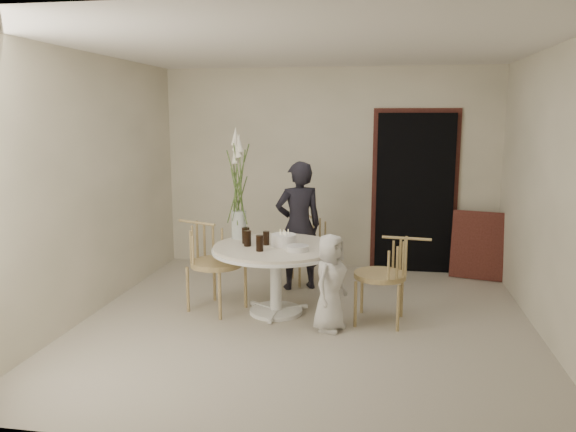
% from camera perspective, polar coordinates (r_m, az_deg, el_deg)
% --- Properties ---
extents(ground, '(4.50, 4.50, 0.00)m').
position_cam_1_polar(ground, '(5.77, 1.79, -10.81)').
color(ground, '#BAB49F').
rests_on(ground, ground).
extents(room_shell, '(4.50, 4.50, 4.50)m').
position_cam_1_polar(room_shell, '(5.40, 1.88, 5.45)').
color(room_shell, white).
rests_on(room_shell, ground).
extents(doorway, '(1.00, 0.10, 2.10)m').
position_cam_1_polar(doorway, '(7.61, 12.72, 2.25)').
color(doorway, black).
rests_on(doorway, ground).
extents(door_trim, '(1.12, 0.03, 2.22)m').
position_cam_1_polar(door_trim, '(7.64, 12.72, 2.74)').
color(door_trim, maroon).
rests_on(door_trim, ground).
extents(table, '(1.33, 1.33, 0.73)m').
position_cam_1_polar(table, '(5.87, -1.24, -4.12)').
color(table, white).
rests_on(table, ground).
extents(picture_frame, '(0.68, 0.34, 0.86)m').
position_cam_1_polar(picture_frame, '(7.57, 18.70, -2.83)').
color(picture_frame, maroon).
rests_on(picture_frame, ground).
extents(chair_far, '(0.59, 0.61, 0.84)m').
position_cam_1_polar(chair_far, '(7.09, 2.13, -2.20)').
color(chair_far, tan).
rests_on(chair_far, ground).
extents(chair_right, '(0.58, 0.54, 0.90)m').
position_cam_1_polar(chair_right, '(5.68, 10.61, -5.10)').
color(chair_right, tan).
rests_on(chair_right, ground).
extents(chair_left, '(0.69, 0.66, 0.95)m').
position_cam_1_polar(chair_left, '(6.10, -8.27, -3.69)').
color(chair_left, tan).
rests_on(chair_left, ground).
extents(girl, '(0.66, 0.56, 1.54)m').
position_cam_1_polar(girl, '(6.69, 1.08, -1.00)').
color(girl, black).
rests_on(girl, ground).
extents(boy, '(0.46, 0.55, 0.96)m').
position_cam_1_polar(boy, '(5.46, 4.31, -6.75)').
color(boy, silver).
rests_on(boy, ground).
extents(birthday_cake, '(0.26, 0.26, 0.17)m').
position_cam_1_polar(birthday_cake, '(5.82, -0.43, -2.46)').
color(birthday_cake, white).
rests_on(birthday_cake, table).
extents(cola_tumbler_a, '(0.07, 0.07, 0.14)m').
position_cam_1_polar(cola_tumbler_a, '(5.87, -2.23, -2.26)').
color(cola_tumbler_a, black).
rests_on(cola_tumbler_a, table).
extents(cola_tumbler_b, '(0.08, 0.08, 0.16)m').
position_cam_1_polar(cola_tumbler_b, '(5.60, -2.90, -2.78)').
color(cola_tumbler_b, black).
rests_on(cola_tumbler_b, table).
extents(cola_tumbler_c, '(0.10, 0.10, 0.17)m').
position_cam_1_polar(cola_tumbler_c, '(5.94, -4.32, -1.99)').
color(cola_tumbler_c, black).
rests_on(cola_tumbler_c, table).
extents(cola_tumbler_d, '(0.08, 0.08, 0.16)m').
position_cam_1_polar(cola_tumbler_d, '(5.82, -4.14, -2.28)').
color(cola_tumbler_d, black).
rests_on(cola_tumbler_d, table).
extents(plate_stack, '(0.29, 0.29, 0.06)m').
position_cam_1_polar(plate_stack, '(5.61, 0.96, -3.30)').
color(plate_stack, silver).
rests_on(plate_stack, table).
extents(flower_vase, '(0.16, 0.16, 1.22)m').
position_cam_1_polar(flower_vase, '(6.12, -5.08, 3.00)').
color(flower_vase, silver).
rests_on(flower_vase, table).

